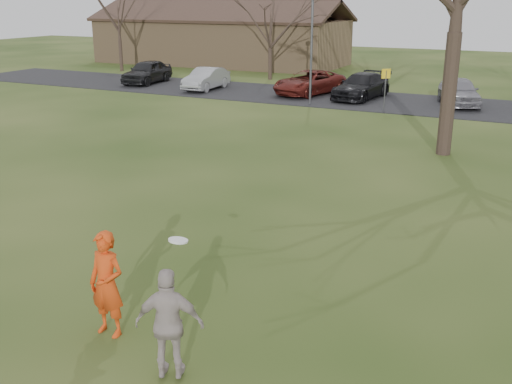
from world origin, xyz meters
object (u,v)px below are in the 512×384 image
player_defender (107,284)px  car_3 (361,86)px  building (221,39)px  car_0 (147,72)px  catching_play (170,324)px  car_4 (459,91)px  lamp_post (312,25)px  car_2 (309,82)px  car_1 (206,79)px

player_defender → car_3: player_defender is taller
car_3 → building: 20.33m
car_0 → building: (-1.84, 12.83, 1.17)m
player_defender → catching_play: bearing=-18.9°
car_4 → lamp_post: lamp_post is taller
player_defender → car_3: 25.31m
car_0 → car_2: size_ratio=0.90×
car_3 → car_4: 5.07m
car_0 → car_4: size_ratio=1.04×
car_3 → player_defender: bearing=-74.9°
car_2 → building: 17.92m
player_defender → car_4: 25.32m
car_2 → catching_play: (8.00, -25.86, 0.21)m
car_3 → lamp_post: lamp_post is taller
car_4 → car_1: bearing=164.6°
car_0 → car_2: car_0 is taller
car_1 → player_defender: bearing=-65.0°
player_defender → catching_play: (1.63, -0.61, 0.01)m
car_1 → car_4: size_ratio=0.94×
player_defender → car_1: bearing=118.8°
car_3 → car_4: (5.07, 0.17, 0.03)m
car_3 → catching_play: bearing=-71.6°
car_2 → lamp_post: lamp_post is taller
car_0 → car_2: bearing=-4.4°
player_defender → car_1: (-12.53, 24.23, -0.22)m
car_4 → car_0: bearing=161.5°
player_defender → catching_play: size_ratio=0.82×
lamp_post → building: bearing=132.1°
player_defender → car_0: (-17.31, 24.93, -0.13)m
car_0 → building: bearing=92.0°
car_0 → lamp_post: (12.16, -2.67, 3.20)m
car_1 → car_2: 6.24m
car_0 → car_3: 14.01m
car_1 → building: 15.11m
player_defender → car_0: size_ratio=0.42×
player_defender → lamp_post: size_ratio=0.29×
lamp_post → car_3: bearing=56.8°
catching_play → car_2: bearing=107.2°
car_2 → lamp_post: (1.22, -3.00, 3.27)m
car_4 → catching_play: size_ratio=1.88×
car_4 → building: bearing=129.7°
car_1 → catching_play: size_ratio=1.77×
car_2 → catching_play: bearing=-56.6°
catching_play → building: size_ratio=0.11×
car_1 → building: size_ratio=0.19×
car_3 → lamp_post: size_ratio=0.73×
player_defender → lamp_post: (-5.15, 22.26, 3.07)m
player_defender → building: building is taller
car_1 → catching_play: (14.15, -24.84, 0.23)m
player_defender → catching_play: 1.73m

